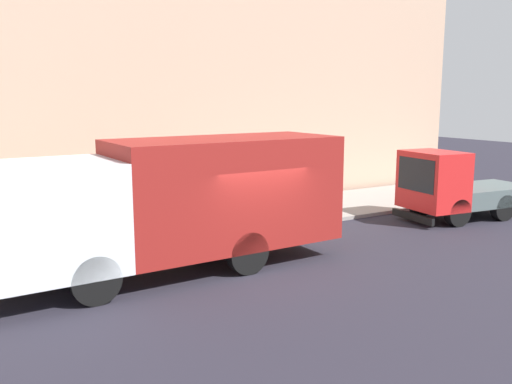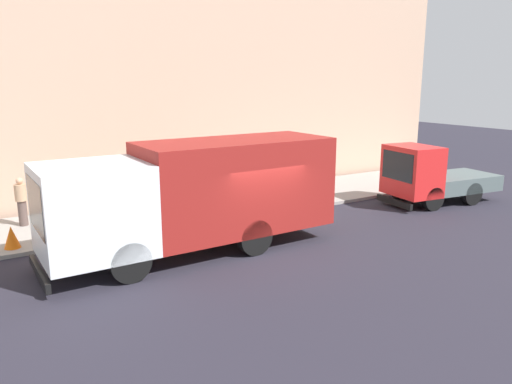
% 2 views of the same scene
% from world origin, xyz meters
% --- Properties ---
extents(ground, '(80.00, 80.00, 0.00)m').
position_xyz_m(ground, '(0.00, 0.00, 0.00)').
color(ground, '#26232E').
extents(sidewalk, '(4.21, 30.00, 0.12)m').
position_xyz_m(sidewalk, '(5.11, 0.00, 0.06)').
color(sidewalk, gray).
rests_on(sidewalk, ground).
extents(building_facade, '(0.50, 30.00, 9.57)m').
position_xyz_m(building_facade, '(7.71, 0.00, 4.78)').
color(building_facade, tan).
rests_on(building_facade, ground).
extents(large_utility_truck, '(2.72, 8.59, 3.22)m').
position_xyz_m(large_utility_truck, '(0.80, 1.68, 1.79)').
color(large_utility_truck, silver).
rests_on(large_utility_truck, ground).
extents(small_flatbed_truck, '(2.54, 5.04, 2.42)m').
position_xyz_m(small_flatbed_truck, '(1.26, -8.75, 1.11)').
color(small_flatbed_truck, red).
rests_on(small_flatbed_truck, ground).
extents(pedestrian_walking, '(0.38, 0.38, 1.68)m').
position_xyz_m(pedestrian_walking, '(6.34, 4.23, 1.01)').
color(pedestrian_walking, '#3D3F4A').
rests_on(pedestrian_walking, sidewalk).
extents(pedestrian_standing, '(0.54, 0.54, 1.64)m').
position_xyz_m(pedestrian_standing, '(5.90, 5.83, 0.98)').
color(pedestrian_standing, brown).
rests_on(pedestrian_standing, sidewalk).
extents(traffic_cone_orange, '(0.46, 0.46, 0.66)m').
position_xyz_m(traffic_cone_orange, '(3.58, 6.38, 0.45)').
color(traffic_cone_orange, orange).
rests_on(traffic_cone_orange, sidewalk).
extents(street_sign_post, '(0.44, 0.08, 2.39)m').
position_xyz_m(street_sign_post, '(3.29, 1.34, 1.54)').
color(street_sign_post, '#4C5156').
rests_on(street_sign_post, sidewalk).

